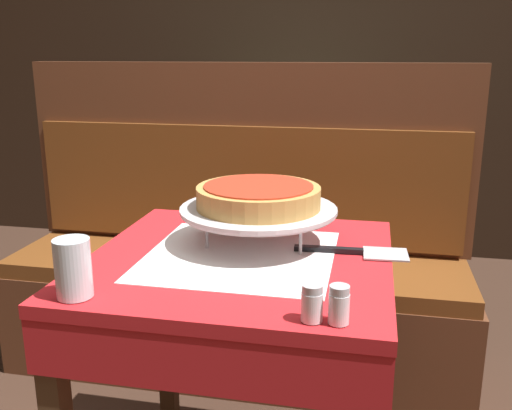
# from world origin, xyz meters

# --- Properties ---
(dining_table_front) EXTENTS (0.72, 0.72, 0.76)m
(dining_table_front) POSITION_xyz_m (0.00, 0.00, 0.65)
(dining_table_front) COLOR red
(dining_table_front) RESTS_ON ground_plane
(dining_table_rear) EXTENTS (0.83, 0.83, 0.76)m
(dining_table_rear) POSITION_xyz_m (-0.18, 1.69, 0.67)
(dining_table_rear) COLOR #1E6B33
(dining_table_rear) RESTS_ON ground_plane
(booth_bench) EXTENTS (1.78, 0.47, 1.19)m
(booth_bench) POSITION_xyz_m (-0.20, 0.78, 0.35)
(booth_bench) COLOR brown
(booth_bench) RESTS_ON ground_plane
(back_wall_panel) EXTENTS (6.00, 0.04, 2.40)m
(back_wall_panel) POSITION_xyz_m (0.00, 2.29, 1.20)
(back_wall_panel) COLOR black
(back_wall_panel) RESTS_ON ground_plane
(pizza_pan_stand) EXTENTS (0.40, 0.40, 0.09)m
(pizza_pan_stand) POSITION_xyz_m (0.03, 0.10, 0.84)
(pizza_pan_stand) COLOR #ADADB2
(pizza_pan_stand) RESTS_ON dining_table_front
(deep_dish_pizza) EXTENTS (0.31, 0.31, 0.06)m
(deep_dish_pizza) POSITION_xyz_m (0.03, 0.10, 0.88)
(deep_dish_pizza) COLOR #C68E47
(deep_dish_pizza) RESTS_ON pizza_pan_stand
(pizza_server) EXTENTS (0.28, 0.09, 0.01)m
(pizza_server) POSITION_xyz_m (0.27, 0.07, 0.76)
(pizza_server) COLOR #BCBCC1
(pizza_server) RESTS_ON dining_table_front
(water_glass_near) EXTENTS (0.07, 0.07, 0.12)m
(water_glass_near) POSITION_xyz_m (-0.27, -0.30, 0.82)
(water_glass_near) COLOR silver
(water_glass_near) RESTS_ON dining_table_front
(salt_shaker) EXTENTS (0.04, 0.04, 0.07)m
(salt_shaker) POSITION_xyz_m (0.21, -0.31, 0.79)
(salt_shaker) COLOR silver
(salt_shaker) RESTS_ON dining_table_front
(pepper_shaker) EXTENTS (0.04, 0.04, 0.07)m
(pepper_shaker) POSITION_xyz_m (0.25, -0.31, 0.79)
(pepper_shaker) COLOR silver
(pepper_shaker) RESTS_ON dining_table_front
(napkin_holder) EXTENTS (0.10, 0.05, 0.09)m
(napkin_holder) POSITION_xyz_m (-0.11, 0.31, 0.80)
(napkin_holder) COLOR #B2B2B7
(napkin_holder) RESTS_ON dining_table_front
(condiment_caddy) EXTENTS (0.14, 0.14, 0.15)m
(condiment_caddy) POSITION_xyz_m (-0.24, 1.73, 0.80)
(condiment_caddy) COLOR black
(condiment_caddy) RESTS_ON dining_table_rear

